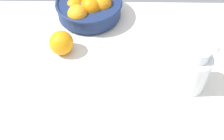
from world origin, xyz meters
TOP-DOWN VIEW (x-y plane):
  - ground_plane at (0.00, 0.00)cm, footprint 141.04×94.20cm
  - fruit_bowl at (-11.78, 37.00)cm, footprint 26.04×26.04cm
  - juice_pitcher at (21.55, 2.72)cm, footprint 14.78×10.03cm
  - loose_orange_0 at (-20.19, 16.83)cm, footprint 8.47×8.47cm

SIDE VIEW (x-z plane):
  - ground_plane at x=0.00cm, z-range -3.00..0.00cm
  - loose_orange_0 at x=-20.19cm, z-range 0.00..8.47cm
  - fruit_bowl at x=-11.78cm, z-range -0.46..10.38cm
  - juice_pitcher at x=21.55cm, z-range -2.22..14.19cm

